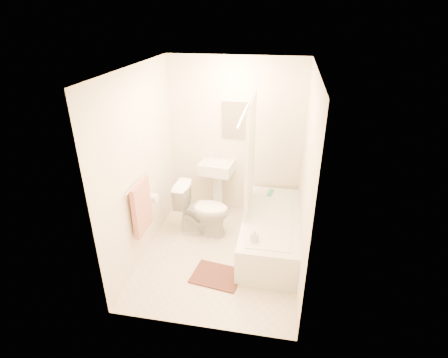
% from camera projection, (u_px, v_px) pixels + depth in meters
% --- Properties ---
extents(floor, '(2.40, 2.40, 0.00)m').
position_uv_depth(floor, '(221.00, 254.00, 4.67)').
color(floor, beige).
rests_on(floor, ground).
extents(ceiling, '(2.40, 2.40, 0.00)m').
position_uv_depth(ceiling, '(220.00, 68.00, 3.62)').
color(ceiling, white).
rests_on(ceiling, ground).
extents(wall_back, '(2.00, 0.02, 2.40)m').
position_uv_depth(wall_back, '(235.00, 139.00, 5.20)').
color(wall_back, beige).
rests_on(wall_back, ground).
extents(wall_left, '(0.02, 2.40, 2.40)m').
position_uv_depth(wall_left, '(141.00, 167.00, 4.31)').
color(wall_left, beige).
rests_on(wall_left, ground).
extents(wall_right, '(0.02, 2.40, 2.40)m').
position_uv_depth(wall_right, '(306.00, 180.00, 3.98)').
color(wall_right, beige).
rests_on(wall_right, ground).
extents(mirror, '(0.40, 0.03, 0.55)m').
position_uv_depth(mirror, '(236.00, 120.00, 5.05)').
color(mirror, white).
rests_on(mirror, wall_back).
extents(curtain_rod, '(0.03, 1.70, 0.03)m').
position_uv_depth(curtain_rod, '(248.00, 105.00, 3.83)').
color(curtain_rod, silver).
rests_on(curtain_rod, wall_back).
extents(shower_curtain, '(0.04, 0.80, 1.55)m').
position_uv_depth(shower_curtain, '(250.00, 157.00, 4.53)').
color(shower_curtain, silver).
rests_on(shower_curtain, curtain_rod).
extents(towel_bar, '(0.02, 0.60, 0.02)m').
position_uv_depth(towel_bar, '(137.00, 183.00, 4.12)').
color(towel_bar, silver).
rests_on(towel_bar, wall_left).
extents(towel, '(0.06, 0.45, 0.66)m').
position_uv_depth(towel, '(142.00, 207.00, 4.26)').
color(towel, '#CC7266').
rests_on(towel, towel_bar).
extents(toilet_paper, '(0.11, 0.12, 0.12)m').
position_uv_depth(toilet_paper, '(153.00, 198.00, 4.62)').
color(toilet_paper, white).
rests_on(toilet_paper, wall_left).
extents(toilet, '(0.78, 0.45, 0.76)m').
position_uv_depth(toilet, '(203.00, 210.00, 4.97)').
color(toilet, white).
rests_on(toilet, floor).
extents(sink, '(0.53, 0.45, 0.96)m').
position_uv_depth(sink, '(217.00, 185.00, 5.44)').
color(sink, silver).
rests_on(sink, floor).
extents(bathtub, '(0.74, 1.68, 0.47)m').
position_uv_depth(bathtub, '(270.00, 232.00, 4.73)').
color(bathtub, silver).
rests_on(bathtub, floor).
extents(bath_mat, '(0.64, 0.52, 0.02)m').
position_uv_depth(bath_mat, '(216.00, 276.00, 4.28)').
color(bath_mat, '#542C24').
rests_on(bath_mat, floor).
extents(soap_bottle, '(0.09, 0.10, 0.17)m').
position_uv_depth(soap_bottle, '(255.00, 236.00, 4.10)').
color(soap_bottle, white).
rests_on(soap_bottle, bathtub).
extents(scrub_brush, '(0.10, 0.21, 0.04)m').
position_uv_depth(scrub_brush, '(270.00, 193.00, 5.18)').
color(scrub_brush, '#32A15F').
rests_on(scrub_brush, bathtub).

